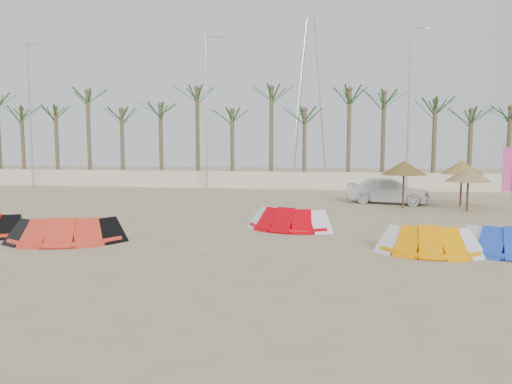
% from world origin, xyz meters
% --- Properties ---
extents(ground, '(120.00, 120.00, 0.00)m').
position_xyz_m(ground, '(0.00, 0.00, 0.00)').
color(ground, tan).
rests_on(ground, ground).
extents(boundary_wall, '(60.00, 0.30, 1.30)m').
position_xyz_m(boundary_wall, '(0.00, 22.00, 0.65)').
color(boundary_wall, beige).
rests_on(boundary_wall, ground).
extents(palm_line, '(52.00, 4.00, 7.70)m').
position_xyz_m(palm_line, '(0.67, 23.50, 6.44)').
color(palm_line, brown).
rests_on(palm_line, ground).
extents(lamp_a, '(1.25, 0.14, 11.00)m').
position_xyz_m(lamp_a, '(-19.96, 20.00, 5.77)').
color(lamp_a, '#A5A8AD').
rests_on(lamp_a, ground).
extents(lamp_b, '(1.25, 0.14, 11.00)m').
position_xyz_m(lamp_b, '(-5.96, 20.00, 5.77)').
color(lamp_b, '#A5A8AD').
rests_on(lamp_b, ground).
extents(lamp_c, '(1.25, 0.14, 11.00)m').
position_xyz_m(lamp_c, '(8.04, 20.00, 5.77)').
color(lamp_c, '#A5A8AD').
rests_on(lamp_c, ground).
extents(pylon, '(3.00, 3.00, 14.00)m').
position_xyz_m(pylon, '(1.00, 28.00, 0.00)').
color(pylon, '#A5A8AD').
rests_on(pylon, ground).
extents(kite_red_mid, '(3.93, 2.43, 0.90)m').
position_xyz_m(kite_red_mid, '(-5.47, 1.58, 0.42)').
color(kite_red_mid, red).
rests_on(kite_red_mid, ground).
extents(kite_red_right, '(3.51, 2.23, 0.90)m').
position_xyz_m(kite_red_right, '(1.41, 5.12, 0.42)').
color(kite_red_right, '#C7000A').
rests_on(kite_red_right, ground).
extents(kite_orange, '(3.02, 1.80, 0.90)m').
position_xyz_m(kite_orange, '(5.82, 1.79, 0.42)').
color(kite_orange, '#F48F00').
rests_on(kite_orange, ground).
extents(kite_blue, '(3.29, 2.06, 0.90)m').
position_xyz_m(kite_blue, '(8.20, 2.03, 0.42)').
color(kite_blue, blue).
rests_on(kite_blue, ground).
extents(parasol_left, '(2.26, 2.26, 2.42)m').
position_xyz_m(parasol_left, '(6.61, 11.95, 2.07)').
color(parasol_left, '#4C331E').
rests_on(parasol_left, ground).
extents(parasol_mid, '(2.13, 2.13, 2.15)m').
position_xyz_m(parasol_mid, '(9.57, 11.50, 1.79)').
color(parasol_mid, '#4C331E').
rests_on(parasol_mid, ground).
extents(parasol_right, '(2.15, 2.15, 2.42)m').
position_xyz_m(parasol_right, '(9.71, 13.21, 2.06)').
color(parasol_right, '#4C331E').
rests_on(parasol_right, ground).
extents(flag_pink, '(0.45, 0.11, 3.28)m').
position_xyz_m(flag_pink, '(11.32, 11.62, 1.95)').
color(flag_pink, '#A5A8AD').
rests_on(flag_pink, ground).
extents(car, '(4.72, 2.87, 1.50)m').
position_xyz_m(car, '(6.07, 13.92, 0.75)').
color(car, white).
rests_on(car, ground).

